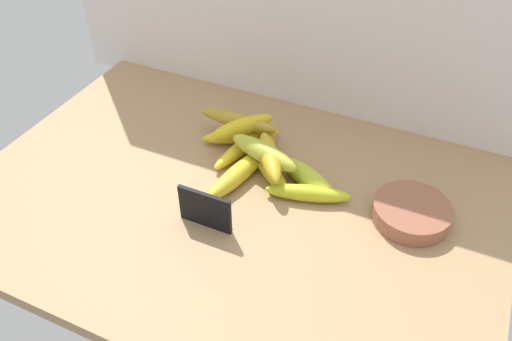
# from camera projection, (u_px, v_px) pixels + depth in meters

# --- Properties ---
(counter_top) EXTENTS (1.10, 0.76, 0.03)m
(counter_top) POSITION_uv_depth(u_px,v_px,m) (232.00, 201.00, 1.09)
(counter_top) COLOR #A58259
(counter_top) RESTS_ON ground
(chalkboard_sign) EXTENTS (0.11, 0.02, 0.08)m
(chalkboard_sign) POSITION_uv_depth(u_px,v_px,m) (205.00, 211.00, 1.00)
(chalkboard_sign) COLOR black
(chalkboard_sign) RESTS_ON counter_top
(fruit_bowl) EXTENTS (0.15, 0.15, 0.04)m
(fruit_bowl) POSITION_uv_depth(u_px,v_px,m) (411.00, 212.00, 1.02)
(fruit_bowl) COLOR #955940
(fruit_bowl) RESTS_ON counter_top
(banana_0) EXTENTS (0.17, 0.15, 0.04)m
(banana_0) POSITION_uv_depth(u_px,v_px,m) (267.00, 167.00, 1.13)
(banana_0) COLOR yellow
(banana_0) RESTS_ON counter_top
(banana_1) EXTENTS (0.17, 0.13, 0.04)m
(banana_1) POSITION_uv_depth(u_px,v_px,m) (241.00, 135.00, 1.21)
(banana_1) COLOR yellow
(banana_1) RESTS_ON counter_top
(banana_2) EXTENTS (0.18, 0.08, 0.04)m
(banana_2) POSITION_uv_depth(u_px,v_px,m) (308.00, 193.00, 1.07)
(banana_2) COLOR gold
(banana_2) RESTS_ON counter_top
(banana_3) EXTENTS (0.09, 0.16, 0.04)m
(banana_3) POSITION_uv_depth(u_px,v_px,m) (267.00, 145.00, 1.18)
(banana_3) COLOR #B18C1C
(banana_3) RESTS_ON counter_top
(banana_4) EXTENTS (0.07, 0.18, 0.03)m
(banana_4) POSITION_uv_depth(u_px,v_px,m) (241.00, 148.00, 1.18)
(banana_4) COLOR yellow
(banana_4) RESTS_ON counter_top
(banana_5) EXTENTS (0.08, 0.21, 0.04)m
(banana_5) POSITION_uv_depth(u_px,v_px,m) (238.00, 173.00, 1.11)
(banana_5) COLOR yellow
(banana_5) RESTS_ON counter_top
(banana_6) EXTENTS (0.16, 0.10, 0.04)m
(banana_6) POSITION_uv_depth(u_px,v_px,m) (308.00, 177.00, 1.10)
(banana_6) COLOR #B3C32E
(banana_6) RESTS_ON counter_top
(banana_7) EXTENTS (0.12, 0.15, 0.04)m
(banana_7) POSITION_uv_depth(u_px,v_px,m) (243.00, 126.00, 1.18)
(banana_7) COLOR gold
(banana_7) RESTS_ON banana_1
(banana_8) EXTENTS (0.12, 0.16, 0.04)m
(banana_8) POSITION_uv_depth(u_px,v_px,m) (270.00, 157.00, 1.09)
(banana_8) COLOR gold
(banana_8) RESTS_ON banana_0
(banana_9) EXTENTS (0.18, 0.09, 0.04)m
(banana_9) POSITION_uv_depth(u_px,v_px,m) (264.00, 152.00, 1.10)
(banana_9) COLOR gold
(banana_9) RESTS_ON banana_0
(banana_10) EXTENTS (0.19, 0.04, 0.03)m
(banana_10) POSITION_uv_depth(u_px,v_px,m) (238.00, 120.00, 1.20)
(banana_10) COLOR #AD8B27
(banana_10) RESTS_ON banana_1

